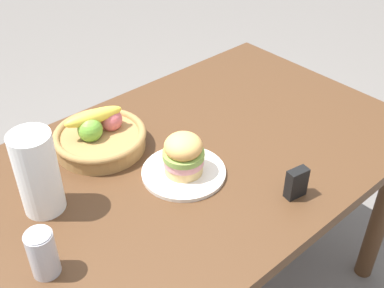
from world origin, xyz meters
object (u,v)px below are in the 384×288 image
(sandwich, at_px, (183,154))
(napkin_holder, at_px, (296,183))
(paper_towel_roll, at_px, (38,173))
(plate, at_px, (184,172))
(soda_can, at_px, (43,253))
(fruit_basket, at_px, (100,136))

(sandwich, relative_size, napkin_holder, 1.40)
(sandwich, bearing_deg, paper_towel_roll, 158.72)
(plate, distance_m, soda_can, 0.48)
(fruit_basket, xyz_separation_m, napkin_holder, (0.28, -0.55, 0.00))
(plate, bearing_deg, paper_towel_roll, 158.72)
(paper_towel_roll, bearing_deg, fruit_basket, 26.14)
(fruit_basket, height_order, napkin_holder, fruit_basket)
(paper_towel_roll, bearing_deg, plate, -21.28)
(fruit_basket, bearing_deg, sandwich, -68.18)
(plate, xyz_separation_m, paper_towel_roll, (-0.37, 0.14, 0.11))
(fruit_basket, bearing_deg, soda_can, -138.04)
(fruit_basket, relative_size, paper_towel_roll, 1.21)
(plate, height_order, napkin_holder, napkin_holder)
(plate, distance_m, paper_towel_roll, 0.41)
(plate, relative_size, paper_towel_roll, 1.03)
(plate, bearing_deg, sandwich, -26.57)
(napkin_holder, bearing_deg, paper_towel_roll, 152.44)
(paper_towel_roll, height_order, napkin_holder, paper_towel_roll)
(plate, relative_size, fruit_basket, 0.85)
(napkin_holder, bearing_deg, sandwich, 131.98)
(sandwich, relative_size, paper_towel_roll, 0.53)
(sandwich, xyz_separation_m, soda_can, (-0.47, -0.05, -0.01))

